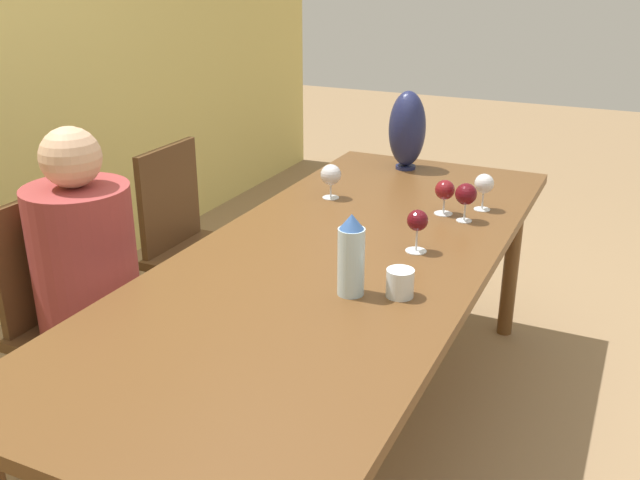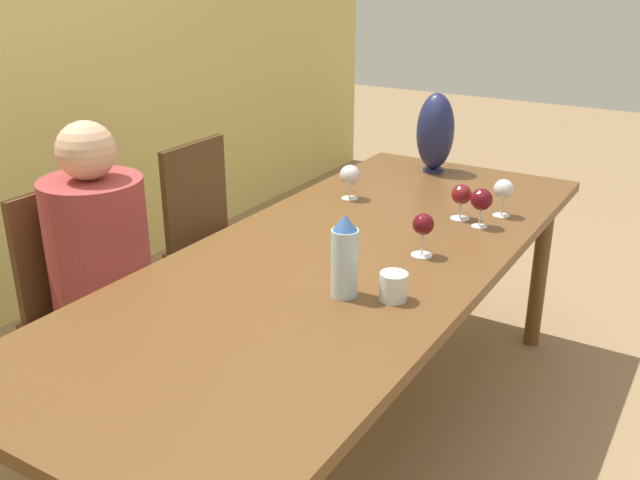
{
  "view_description": "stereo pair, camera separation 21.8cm",
  "coord_description": "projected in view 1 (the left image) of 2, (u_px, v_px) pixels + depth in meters",
  "views": [
    {
      "loc": [
        -1.99,
        -0.86,
        1.69
      ],
      "look_at": [
        -0.15,
        0.0,
        0.88
      ],
      "focal_mm": 40.0,
      "sensor_mm": 36.0,
      "label": 1
    },
    {
      "loc": [
        -1.88,
        -1.06,
        1.69
      ],
      "look_at": [
        -0.15,
        0.0,
        0.88
      ],
      "focal_mm": 40.0,
      "sensor_mm": 36.0,
      "label": 2
    }
  ],
  "objects": [
    {
      "name": "ground_plane",
      "position": [
        337.0,
        446.0,
        2.64
      ],
      "size": [
        14.0,
        14.0,
        0.0
      ],
      "primitive_type": "plane",
      "color": "#937551"
    },
    {
      "name": "dining_table",
      "position": [
        339.0,
        272.0,
        2.38
      ],
      "size": [
        2.45,
        0.96,
        0.78
      ],
      "color": "brown",
      "rests_on": "ground_plane"
    },
    {
      "name": "water_bottle",
      "position": [
        351.0,
        256.0,
        2.02
      ],
      "size": [
        0.08,
        0.08,
        0.25
      ],
      "color": "silver",
      "rests_on": "dining_table"
    },
    {
      "name": "water_tumbler",
      "position": [
        400.0,
        283.0,
        2.04
      ],
      "size": [
        0.08,
        0.08,
        0.08
      ],
      "color": "silver",
      "rests_on": "dining_table"
    },
    {
      "name": "vase",
      "position": [
        407.0,
        129.0,
        3.21
      ],
      "size": [
        0.17,
        0.17,
        0.36
      ],
      "color": "#1E234C",
      "rests_on": "dining_table"
    },
    {
      "name": "wine_glass_0",
      "position": [
        417.0,
        222.0,
        2.32
      ],
      "size": [
        0.07,
        0.07,
        0.14
      ],
      "color": "silver",
      "rests_on": "dining_table"
    },
    {
      "name": "wine_glass_1",
      "position": [
        445.0,
        191.0,
        2.67
      ],
      "size": [
        0.07,
        0.07,
        0.13
      ],
      "color": "silver",
      "rests_on": "dining_table"
    },
    {
      "name": "wine_glass_2",
      "position": [
        484.0,
        184.0,
        2.71
      ],
      "size": [
        0.07,
        0.07,
        0.14
      ],
      "color": "silver",
      "rests_on": "dining_table"
    },
    {
      "name": "wine_glass_3",
      "position": [
        331.0,
        175.0,
        2.85
      ],
      "size": [
        0.08,
        0.08,
        0.14
      ],
      "color": "silver",
      "rests_on": "dining_table"
    },
    {
      "name": "wine_glass_4",
      "position": [
        466.0,
        195.0,
        2.59
      ],
      "size": [
        0.08,
        0.08,
        0.14
      ],
      "color": "silver",
      "rests_on": "dining_table"
    },
    {
      "name": "chair_near",
      "position": [
        77.0,
        315.0,
        2.52
      ],
      "size": [
        0.44,
        0.44,
        0.93
      ],
      "color": "brown",
      "rests_on": "ground_plane"
    },
    {
      "name": "chair_far",
      "position": [
        197.0,
        243.0,
        3.14
      ],
      "size": [
        0.44,
        0.44,
        0.93
      ],
      "color": "brown",
      "rests_on": "ground_plane"
    },
    {
      "name": "person_near",
      "position": [
        91.0,
        286.0,
        2.43
      ],
      "size": [
        0.35,
        0.35,
        1.19
      ],
      "color": "#2D2D38",
      "rests_on": "ground_plane"
    }
  ]
}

